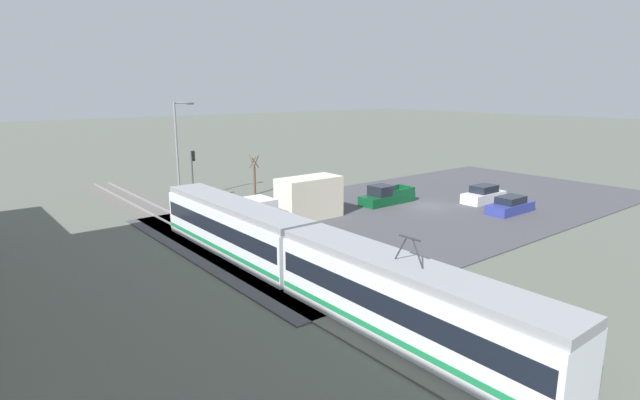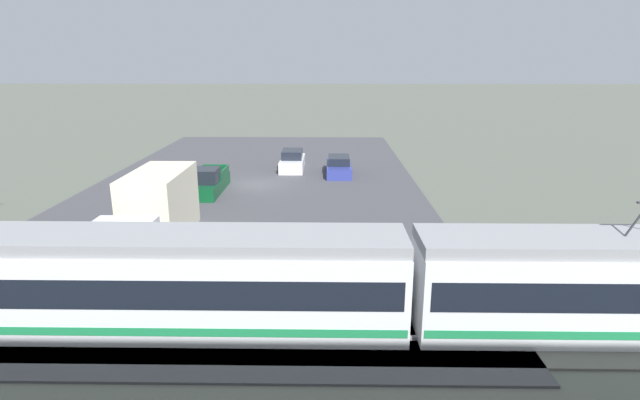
% 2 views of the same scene
% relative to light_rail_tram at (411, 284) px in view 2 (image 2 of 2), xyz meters
% --- Properties ---
extents(ground_plane, '(320.00, 320.00, 0.00)m').
position_rel_light_rail_tram_xyz_m(ground_plane, '(7.93, -19.92, -1.69)').
color(ground_plane, '#565B51').
extents(road_surface, '(23.29, 45.91, 0.08)m').
position_rel_light_rail_tram_xyz_m(road_surface, '(7.93, -19.92, -1.65)').
color(road_surface, '#424247').
rests_on(road_surface, ground).
extents(rail_bed, '(59.91, 4.40, 0.22)m').
position_rel_light_rail_tram_xyz_m(rail_bed, '(7.93, 0.00, -1.64)').
color(rail_bed, '#5B5954').
rests_on(rail_bed, ground).
extents(light_rail_tram, '(29.23, 2.65, 4.44)m').
position_rel_light_rail_tram_xyz_m(light_rail_tram, '(0.00, 0.00, 0.00)').
color(light_rail_tram, white).
rests_on(light_rail_tram, ground).
extents(box_truck, '(2.56, 8.91, 3.36)m').
position_rel_light_rail_tram_xyz_m(box_truck, '(11.16, -7.78, -0.06)').
color(box_truck, silver).
rests_on(box_truck, ground).
extents(pickup_truck, '(1.97, 5.55, 1.77)m').
position_rel_light_rail_tram_xyz_m(pickup_truck, '(10.87, -17.70, -0.94)').
color(pickup_truck, '#0C4723').
rests_on(pickup_truck, ground).
extents(sedan_car_0, '(1.89, 4.76, 1.42)m').
position_rel_light_rail_tram_xyz_m(sedan_car_0, '(1.86, -23.46, -1.02)').
color(sedan_car_0, navy).
rests_on(sedan_car_0, ground).
extents(sedan_car_1, '(1.87, 4.61, 1.59)m').
position_rel_light_rail_tram_xyz_m(sedan_car_1, '(5.63, -25.22, -0.95)').
color(sedan_car_1, silver).
rests_on(sedan_car_1, ground).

